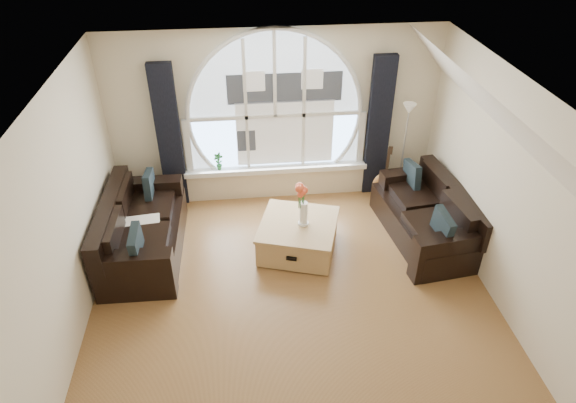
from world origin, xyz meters
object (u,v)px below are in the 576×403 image
(potted_plant, at_px, (219,161))
(vase_flowers, at_px, (304,200))
(floor_lamp, at_px, (403,151))
(sofa_left, at_px, (143,229))
(sofa_right, at_px, (427,214))
(coffee_chest, at_px, (298,235))
(guitar, at_px, (385,174))

(potted_plant, bearing_deg, vase_flowers, -51.80)
(vase_flowers, height_order, floor_lamp, floor_lamp)
(sofa_left, bearing_deg, sofa_right, 0.05)
(sofa_right, bearing_deg, vase_flowers, 176.88)
(sofa_left, xyz_separation_m, floor_lamp, (3.94, 1.08, 0.40))
(floor_lamp, xyz_separation_m, potted_plant, (-2.89, 0.18, -0.11))
(coffee_chest, bearing_deg, floor_lamp, 51.75)
(vase_flowers, relative_size, guitar, 0.66)
(vase_flowers, xyz_separation_m, floor_lamp, (1.75, 1.27, -0.05))
(sofa_left, relative_size, sofa_right, 1.04)
(sofa_right, bearing_deg, guitar, 103.53)
(sofa_right, bearing_deg, coffee_chest, 176.03)
(coffee_chest, bearing_deg, vase_flowers, -2.28)
(sofa_left, height_order, coffee_chest, sofa_left)
(potted_plant, bearing_deg, coffee_chest, -52.99)
(guitar, relative_size, potted_plant, 3.72)
(coffee_chest, bearing_deg, potted_plant, 144.17)
(sofa_right, xyz_separation_m, guitar, (-0.36, 0.95, 0.13))
(floor_lamp, bearing_deg, coffee_chest, -145.41)
(sofa_right, distance_m, guitar, 1.03)
(floor_lamp, height_order, guitar, floor_lamp)
(sofa_right, xyz_separation_m, potted_plant, (-2.94, 1.33, 0.29))
(sofa_right, xyz_separation_m, vase_flowers, (-1.80, -0.13, 0.45))
(sofa_left, height_order, guitar, guitar)
(guitar, height_order, potted_plant, guitar)
(potted_plant, bearing_deg, sofa_left, -129.60)
(sofa_left, xyz_separation_m, sofa_right, (3.99, -0.07, 0.00))
(sofa_right, relative_size, floor_lamp, 1.17)
(coffee_chest, relative_size, vase_flowers, 1.47)
(sofa_left, bearing_deg, guitar, 14.76)
(vase_flowers, height_order, potted_plant, vase_flowers)
(sofa_left, relative_size, floor_lamp, 1.22)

